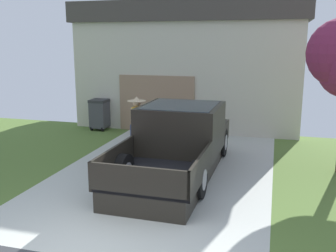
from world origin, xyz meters
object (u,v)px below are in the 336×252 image
object	(u,v)px
handbag	(126,154)
house_with_garage	(199,62)
wheeled_trash_bin	(100,113)
person_with_hat	(137,122)
pickup_truck	(179,141)

from	to	relation	value
handbag	house_with_garage	distance (m)	7.21
house_with_garage	wheeled_trash_bin	world-z (taller)	house_with_garage
person_with_hat	house_with_garage	xyz separation A→B (m)	(0.49, 6.49, 1.36)
wheeled_trash_bin	pickup_truck	bearing A→B (deg)	-42.91
house_with_garage	pickup_truck	bearing A→B (deg)	-82.54
person_with_hat	wheeled_trash_bin	bearing A→B (deg)	152.37
pickup_truck	handbag	size ratio (longest dim) A/B	12.34
person_with_hat	wheeled_trash_bin	xyz separation A→B (m)	(-2.49, 2.78, -0.36)
house_with_garage	wheeled_trash_bin	xyz separation A→B (m)	(-2.98, -3.70, -1.72)
handbag	house_with_garage	xyz separation A→B (m)	(0.70, 6.83, 2.21)
handbag	house_with_garage	bearing A→B (deg)	84.18
handbag	person_with_hat	bearing A→B (deg)	59.23
house_with_garage	person_with_hat	bearing A→B (deg)	-94.34
pickup_truck	person_with_hat	xyz separation A→B (m)	(-1.46, 0.89, 0.24)
pickup_truck	person_with_hat	world-z (taller)	person_with_hat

